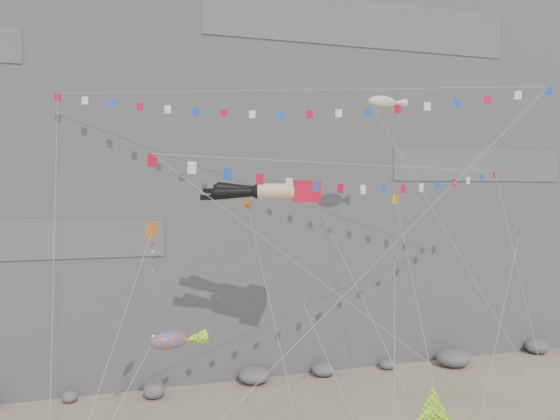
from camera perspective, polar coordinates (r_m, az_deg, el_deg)
The scene contains 14 objects.
cliff at distance 59.18m, azimuth -6.39°, elevation 11.13°, with size 80.00×28.00×50.00m, color slate.
talus_boulders at distance 46.21m, azimuth -2.72°, elevation -16.91°, with size 60.00×3.00×1.20m, color slate, non-canonical shape.
legs_kite at distance 34.75m, azimuth -0.62°, elevation 1.94°, with size 9.01×18.61×22.21m.
flag_banner_upper at distance 38.41m, azimuth 1.59°, elevation 12.38°, with size 31.61×20.17×30.23m.
flag_banner_lower at distance 33.52m, azimuth 9.80°, elevation 4.60°, with size 26.97×12.09×20.16m.
harlequin_kite at distance 30.29m, azimuth -13.21°, elevation -2.13°, with size 6.33×10.02×16.99m.
fish_windsock at distance 27.38m, azimuth -11.47°, elevation -13.26°, with size 8.02×5.97×11.60m.
delta_kite at distance 27.11m, azimuth 15.80°, elevation -19.76°, with size 2.30×4.79×7.43m.
blimp_windsock at distance 40.27m, azimuth 10.66°, elevation 10.91°, with size 8.62×12.17×25.57m.
small_kite_a at distance 35.26m, azimuth -3.32°, elevation 0.05°, with size 1.03×14.62×20.32m.
small_kite_b at distance 33.60m, azimuth 11.88°, elevation -5.28°, with size 5.36×9.42×15.29m.
small_kite_c at distance 30.91m, azimuth 2.71°, elevation -10.28°, with size 1.76×11.55×14.31m.
small_kite_d at distance 36.12m, azimuth 12.08°, elevation 0.73°, with size 3.85×12.91×19.63m.
small_kite_e at distance 37.45m, azimuth 23.68°, elevation -2.58°, with size 10.87×8.72×18.38m.
Camera 1 is at (-10.71, -25.42, 15.49)m, focal length 35.00 mm.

